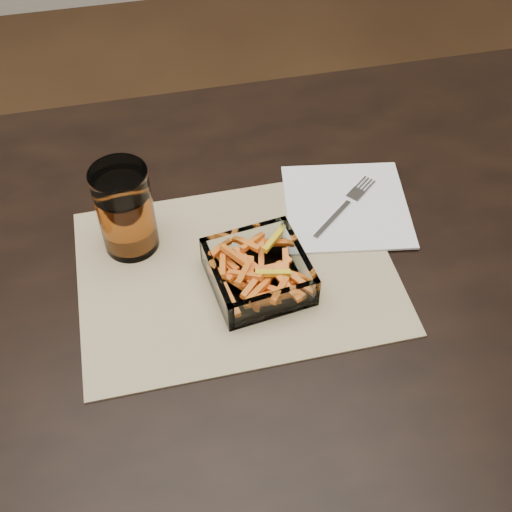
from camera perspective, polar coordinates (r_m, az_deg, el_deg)
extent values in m
plane|color=#331E0F|center=(1.58, -1.57, -18.78)|extent=(4.50, 4.50, 0.00)
cube|color=black|center=(0.94, -2.51, -2.04)|extent=(1.60, 0.90, 0.03)
cylinder|color=black|center=(1.67, 20.47, 4.07)|extent=(0.06, 0.06, 0.72)
cube|color=tan|center=(0.93, -1.75, -1.33)|extent=(0.45, 0.33, 0.00)
cube|color=white|center=(0.91, 0.21, -2.24)|extent=(0.15, 0.15, 0.01)
cube|color=white|center=(0.93, -1.08, 1.35)|extent=(0.13, 0.02, 0.05)
cube|color=white|center=(0.86, 1.61, -4.37)|extent=(0.13, 0.02, 0.05)
cube|color=white|center=(0.88, -3.52, -2.44)|extent=(0.02, 0.13, 0.05)
cube|color=white|center=(0.90, 3.83, -0.37)|extent=(0.02, 0.13, 0.05)
cylinder|color=white|center=(0.92, -11.54, 4.04)|extent=(0.08, 0.08, 0.14)
cylinder|color=#B25319|center=(0.94, -11.39, 3.36)|extent=(0.07, 0.07, 0.09)
cube|color=white|center=(1.02, 8.04, 4.45)|extent=(0.22, 0.22, 0.00)
cube|color=silver|center=(0.99, 6.80, 3.26)|extent=(0.08, 0.07, 0.00)
cube|color=silver|center=(1.03, 8.87, 5.44)|extent=(0.04, 0.03, 0.00)
cube|color=silver|center=(1.06, 9.29, 6.52)|extent=(0.03, 0.02, 0.00)
cube|color=silver|center=(1.05, 9.56, 6.38)|extent=(0.03, 0.02, 0.00)
cube|color=silver|center=(1.05, 9.83, 6.24)|extent=(0.03, 0.02, 0.00)
cube|color=silver|center=(1.05, 10.10, 6.11)|extent=(0.03, 0.02, 0.00)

